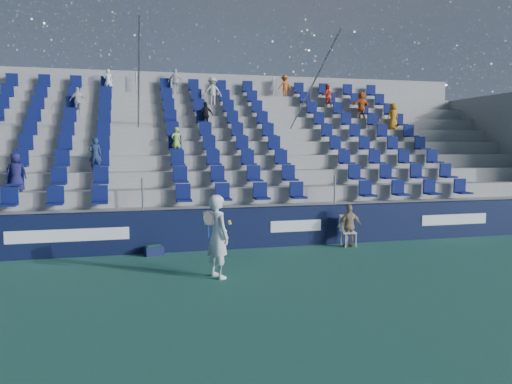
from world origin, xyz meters
TOP-DOWN VIEW (x-y plane):
  - ground at (0.00, 0.00)m, footprint 70.00×70.00m
  - sponsor_wall at (0.00, 3.15)m, footprint 24.00×0.32m
  - grandstand at (-0.00, 8.24)m, footprint 24.00×8.17m
  - tennis_player at (-1.42, 0.00)m, footprint 0.75×0.83m
  - line_judge_chair at (3.02, 2.65)m, footprint 0.48×0.49m
  - line_judge at (3.02, 2.50)m, footprint 0.76×0.33m
  - ball_bin at (-2.75, 2.75)m, footprint 0.56×0.44m

SIDE VIEW (x-z plane):
  - ground at x=0.00m, z-range 0.00..0.00m
  - ball_bin at x=-2.75m, z-range 0.01..0.29m
  - line_judge_chair at x=3.02m, z-range 0.07..1.01m
  - sponsor_wall at x=0.00m, z-range 0.00..1.20m
  - line_judge at x=3.02m, z-range 0.00..1.29m
  - tennis_player at x=-1.42m, z-range 0.00..1.93m
  - grandstand at x=0.00m, z-range -1.18..5.45m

